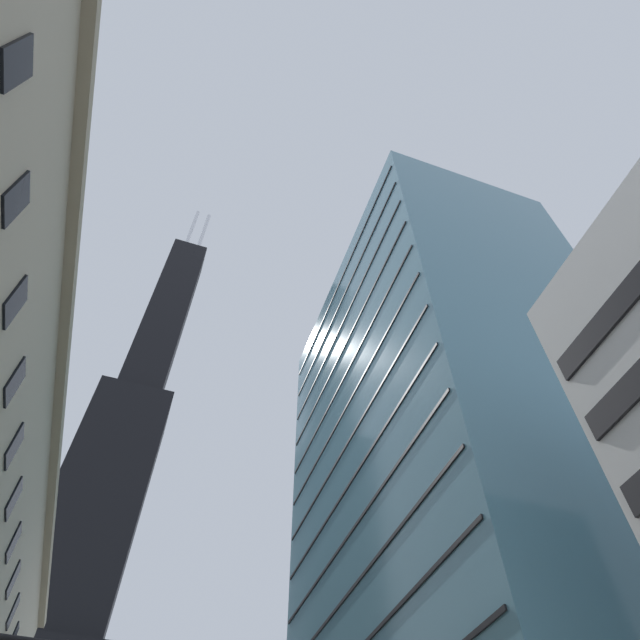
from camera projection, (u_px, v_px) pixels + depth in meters
name	position (u px, v px, depth m)	size (l,w,h in m)	color
dark_skyscraper	(78.00, 563.00, 96.98)	(22.59, 22.59, 184.82)	black
glass_office_midrise	(450.00, 491.00, 46.37)	(18.47, 31.91, 59.18)	teal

